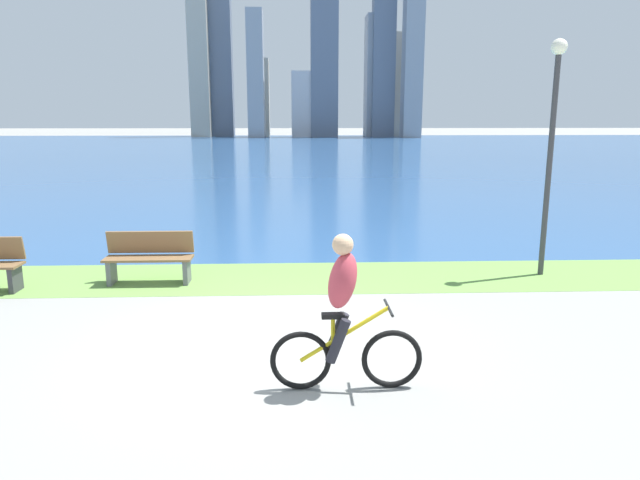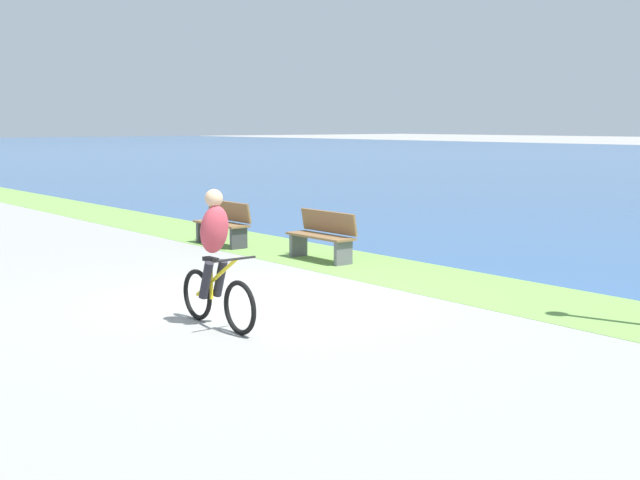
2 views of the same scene
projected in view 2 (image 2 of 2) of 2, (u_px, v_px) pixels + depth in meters
ground_plane at (262, 301)px, 11.64m from camera, size 300.00×300.00×0.00m
grass_strip_bayside at (416, 276)px, 13.55m from camera, size 120.00×2.09×0.01m
cyclist_lead at (216, 259)px, 10.05m from camera, size 1.62×0.52×1.69m
bench_near_path at (223, 223)px, 16.93m from camera, size 1.50×0.47×0.90m
bench_far_along_path at (323, 236)px, 15.04m from camera, size 1.50×0.47×0.90m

